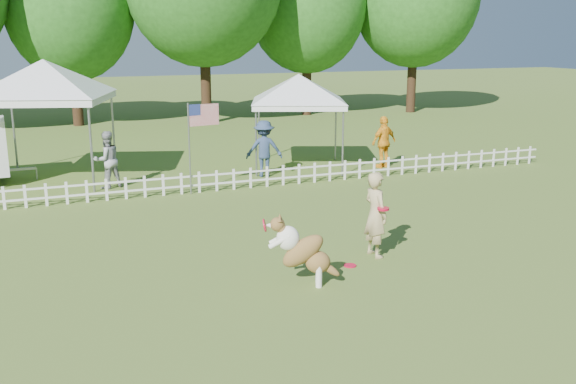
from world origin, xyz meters
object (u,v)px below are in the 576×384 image
object	(u,v)px
canopy_tent_left	(48,122)
flag_pole	(189,149)
spectator_b	(264,149)
spectator_c	(384,142)
spectator_a	(107,160)
handler	(376,215)
dog	(304,251)
frisbee_on_turf	(350,266)
canopy_tent_right	(298,123)

from	to	relation	value
canopy_tent_left	flag_pole	world-z (taller)	canopy_tent_left
spectator_b	spectator_c	distance (m)	4.12
spectator_a	flag_pole	bearing A→B (deg)	122.17
flag_pole	spectator_a	distance (m)	2.62
spectator_a	handler	bearing A→B (deg)	98.18
canopy_tent_left	spectator_b	xyz separation A→B (m)	(6.16, -1.76, -0.89)
dog	frisbee_on_turf	xyz separation A→B (m)	(1.18, 0.54, -0.61)
spectator_a	canopy_tent_right	bearing A→B (deg)	166.22
canopy_tent_left	flag_pole	size ratio (longest dim) A/B	1.40
handler	spectator_a	bearing A→B (deg)	23.07
frisbee_on_turf	canopy_tent_left	xyz separation A→B (m)	(-5.06, 9.91, 1.75)
handler	dog	xyz separation A→B (m)	(-1.89, -0.90, -0.23)
dog	canopy_tent_left	size ratio (longest dim) A/B	0.35
canopy_tent_right	spectator_c	distance (m)	2.89
dog	flag_pole	distance (m)	7.29
handler	frisbee_on_turf	distance (m)	1.16
handler	frisbee_on_turf	bearing A→B (deg)	111.17
spectator_b	spectator_c	size ratio (longest dim) A/B	1.02
flag_pole	spectator_b	distance (m)	3.03
handler	dog	distance (m)	2.11
dog	frisbee_on_turf	world-z (taller)	dog
dog	spectator_a	size ratio (longest dim) A/B	0.76
canopy_tent_left	spectator_a	distance (m)	2.38
spectator_a	spectator_c	bearing A→B (deg)	157.77
dog	spectator_a	bearing A→B (deg)	128.01
canopy_tent_left	spectator_c	xyz separation A→B (m)	(10.27, -1.91, -0.91)
handler	flag_pole	world-z (taller)	flag_pole
canopy_tent_left	handler	bearing A→B (deg)	-41.65
spectator_b	spectator_c	bearing A→B (deg)	-167.29
handler	canopy_tent_left	bearing A→B (deg)	25.69
dog	canopy_tent_right	distance (m)	10.29
canopy_tent_right	spectator_c	world-z (taller)	canopy_tent_right
frisbee_on_turf	spectator_b	distance (m)	8.27
spectator_b	spectator_a	bearing A→B (deg)	13.12
frisbee_on_turf	flag_pole	size ratio (longest dim) A/B	0.10
flag_pole	spectator_a	size ratio (longest dim) A/B	1.53
dog	spectator_b	bearing A→B (deg)	98.01
flag_pole	spectator_b	xyz separation A→B (m)	(2.65, 1.43, -0.39)
handler	flag_pole	bearing A→B (deg)	14.13
dog	frisbee_on_turf	size ratio (longest dim) A/B	5.22
canopy_tent_left	flag_pole	distance (m)	4.77
handler	frisbee_on_turf	world-z (taller)	handler
dog	flag_pole	world-z (taller)	flag_pole
frisbee_on_turf	spectator_c	bearing A→B (deg)	56.90
canopy_tent_right	spectator_a	size ratio (longest dim) A/B	1.83
canopy_tent_left	spectator_c	size ratio (longest dim) A/B	2.06
canopy_tent_right	spectator_a	distance (m)	6.26
spectator_a	spectator_b	world-z (taller)	spectator_b
spectator_b	dog	bearing A→B (deg)	90.14
frisbee_on_turf	spectator_a	xyz separation A→B (m)	(-3.60, 8.29, 0.81)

